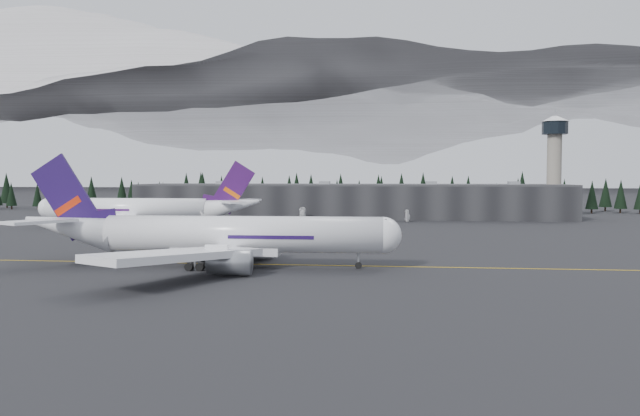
# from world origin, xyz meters

# --- Properties ---
(ground) EXTENTS (1400.00, 1400.00, 0.00)m
(ground) POSITION_xyz_m (0.00, 0.00, 0.00)
(ground) COLOR black
(ground) RESTS_ON ground
(taxiline) EXTENTS (400.00, 0.40, 0.02)m
(taxiline) POSITION_xyz_m (0.00, -2.00, 0.01)
(taxiline) COLOR gold
(taxiline) RESTS_ON ground
(terminal) EXTENTS (160.00, 30.00, 12.60)m
(terminal) POSITION_xyz_m (0.00, 125.00, 6.30)
(terminal) COLOR black
(terminal) RESTS_ON ground
(control_tower) EXTENTS (10.00, 10.00, 37.70)m
(control_tower) POSITION_xyz_m (75.00, 128.00, 23.41)
(control_tower) COLOR gray
(control_tower) RESTS_ON ground
(treeline) EXTENTS (360.00, 20.00, 15.00)m
(treeline) POSITION_xyz_m (0.00, 162.00, 7.50)
(treeline) COLOR black
(treeline) RESTS_ON ground
(mountain_ridge) EXTENTS (4400.00, 900.00, 420.00)m
(mountain_ridge) POSITION_xyz_m (0.00, 1000.00, 0.00)
(mountain_ridge) COLOR white
(mountain_ridge) RESTS_ON ground
(jet_main) EXTENTS (67.31, 62.13, 19.79)m
(jet_main) POSITION_xyz_m (-16.35, -5.46, 5.58)
(jet_main) COLOR white
(jet_main) RESTS_ON ground
(jet_parked) EXTENTS (68.82, 63.55, 20.24)m
(jet_parked) POSITION_xyz_m (-57.99, 68.83, 5.71)
(jet_parked) COLOR white
(jet_parked) RESTS_ON ground
(gse_vehicle_a) EXTENTS (2.95, 5.05, 1.32)m
(gse_vehicle_a) POSITION_xyz_m (-15.81, 106.42, 0.66)
(gse_vehicle_a) COLOR silver
(gse_vehicle_a) RESTS_ON ground
(gse_vehicle_b) EXTENTS (4.59, 3.45, 1.46)m
(gse_vehicle_b) POSITION_xyz_m (20.79, 103.19, 0.73)
(gse_vehicle_b) COLOR white
(gse_vehicle_b) RESTS_ON ground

